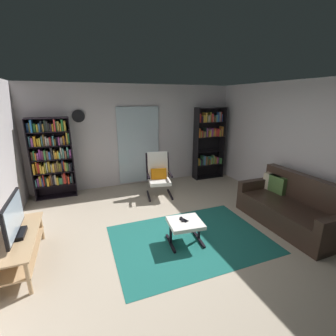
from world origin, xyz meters
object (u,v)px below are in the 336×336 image
at_px(tv_remote, 182,219).
at_px(cell_phone, 184,220).
at_px(television, 14,219).
at_px(leather_sofa, 291,208).
at_px(bookshelf_near_sofa, 208,140).
at_px(ottoman, 185,225).
at_px(wall_clock, 78,116).
at_px(tv_stand, 20,245).
at_px(lounge_armchair, 159,173).
at_px(bookshelf_near_tv, 52,156).

relative_size(tv_remote, cell_phone, 1.03).
xyz_separation_m(television, leather_sofa, (4.43, -0.48, -0.41)).
height_order(television, bookshelf_near_sofa, bookshelf_near_sofa).
bearing_deg(television, ottoman, -7.92).
xyz_separation_m(ottoman, cell_phone, (-0.01, 0.03, 0.07)).
bearing_deg(tv_remote, cell_phone, -41.72).
bearing_deg(bookshelf_near_sofa, wall_clock, 176.51).
height_order(television, wall_clock, wall_clock).
height_order(cell_phone, wall_clock, wall_clock).
distance_m(tv_stand, leather_sofa, 4.46).
distance_m(bookshelf_near_sofa, cell_phone, 3.47).
height_order(tv_stand, leather_sofa, leather_sofa).
bearing_deg(tv_stand, ottoman, -8.28).
bearing_deg(tv_remote, lounge_armchair, 90.57).
distance_m(bookshelf_near_tv, ottoman, 3.53).
bearing_deg(leather_sofa, bookshelf_near_sofa, 91.44).
bearing_deg(tv_remote, bookshelf_near_tv, 134.99).
relative_size(lounge_armchair, ottoman, 1.81).
bearing_deg(tv_remote, bookshelf_near_sofa, 61.59).
bearing_deg(bookshelf_near_sofa, ottoman, -126.04).
height_order(tv_stand, television, television).
xyz_separation_m(bookshelf_near_tv, lounge_armchair, (2.29, -0.76, -0.46)).
bearing_deg(tv_remote, leather_sofa, 2.95).
height_order(leather_sofa, lounge_armchair, lounge_armchair).
distance_m(tv_remote, cell_phone, 0.04).
xyz_separation_m(bookshelf_near_tv, cell_phone, (2.03, -2.76, -0.61)).
bearing_deg(lounge_armchair, ottoman, -97.01).
xyz_separation_m(tv_stand, wall_clock, (0.95, 2.63, 1.54)).
bearing_deg(television, cell_phone, -7.14).
bearing_deg(television, bookshelf_near_tv, 83.03).
bearing_deg(wall_clock, tv_stand, -109.95).
bearing_deg(cell_phone, bookshelf_near_tv, 103.49).
distance_m(leather_sofa, cell_phone, 2.10).
distance_m(bookshelf_near_sofa, wall_clock, 3.49).
height_order(tv_stand, tv_remote, tv_stand).
bearing_deg(bookshelf_near_tv, lounge_armchair, -18.34).
bearing_deg(cell_phone, tv_remote, 106.75).
relative_size(bookshelf_near_tv, lounge_armchair, 1.81).
relative_size(bookshelf_near_tv, wall_clock, 6.38).
height_order(leather_sofa, ottoman, leather_sofa).
xyz_separation_m(bookshelf_near_sofa, tv_remote, (-2.04, -2.70, -0.71)).
xyz_separation_m(tv_remote, wall_clock, (-1.36, 2.91, 1.46)).
distance_m(tv_stand, television, 0.41).
xyz_separation_m(television, lounge_armchair, (2.59, 1.71, -0.19)).
distance_m(leather_sofa, ottoman, 2.09).
height_order(lounge_armchair, cell_phone, lounge_armchair).
bearing_deg(bookshelf_near_sofa, cell_phone, -126.48).
xyz_separation_m(tv_stand, lounge_armchair, (2.60, 1.69, 0.22)).
relative_size(television, wall_clock, 3.09).
distance_m(bookshelf_near_tv, cell_phone, 3.48).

